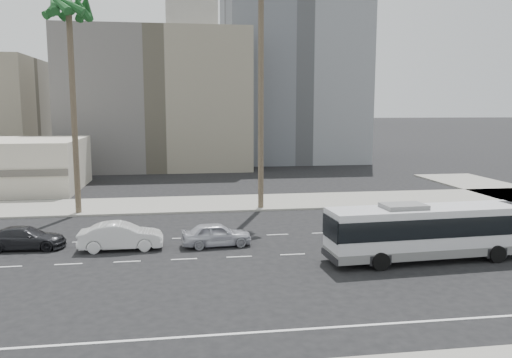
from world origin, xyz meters
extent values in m
plane|color=black|center=(0.00, 0.00, 0.00)|extent=(700.00, 700.00, 0.00)
cube|color=gray|center=(0.00, 15.50, 0.07)|extent=(120.00, 7.00, 0.15)
cube|color=slate|center=(-12.00, 45.00, 9.00)|extent=(24.00, 18.00, 18.00)
cube|color=slate|center=(8.00, 52.00, 13.00)|extent=(20.00, 20.00, 26.00)
cube|color=#BAB4A6|center=(-2.00, 250.00, 22.00)|extent=(42.00, 42.00, 44.00)
cube|color=#BAB4A6|center=(-2.00, 250.00, 60.00)|extent=(26.00, 26.00, 32.00)
cube|color=slate|center=(45.00, 230.00, 35.00)|extent=(26.00, 26.00, 70.00)
cube|color=slate|center=(70.00, 260.00, 30.00)|extent=(22.00, 22.00, 60.00)
cube|color=silver|center=(3.87, -2.01, 1.68)|extent=(10.91, 2.94, 2.42)
cube|color=black|center=(3.87, -2.01, 2.00)|extent=(10.97, 3.01, 1.02)
cube|color=slate|center=(3.87, -2.01, 0.60)|extent=(10.93, 2.98, 0.47)
cube|color=slate|center=(2.47, -2.01, 2.98)|extent=(2.31, 1.61, 0.28)
cylinder|color=black|center=(7.31, -3.20, 0.47)|extent=(0.93, 0.28, 0.93)
cylinder|color=black|center=(7.31, -0.82, 0.47)|extent=(0.93, 0.28, 0.93)
cylinder|color=black|center=(0.70, -3.20, 0.47)|extent=(0.93, 0.28, 0.93)
cylinder|color=black|center=(0.70, -0.82, 0.47)|extent=(0.93, 0.28, 0.93)
imported|color=#B6B6C0|center=(-7.07, 2.45, 0.70)|extent=(1.98, 4.23, 1.40)
imported|color=white|center=(-12.57, 2.52, 0.78)|extent=(1.73, 4.77, 1.56)
imported|color=black|center=(-18.07, 3.45, 0.65)|extent=(2.06, 4.57, 1.30)
cylinder|color=brown|center=(-2.76, 12.87, 8.96)|extent=(0.49, 0.49, 17.93)
cylinder|color=brown|center=(-16.90, 12.95, 7.54)|extent=(0.47, 0.47, 15.08)
camera|label=1|loc=(-9.07, -26.88, 8.16)|focal=35.71mm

